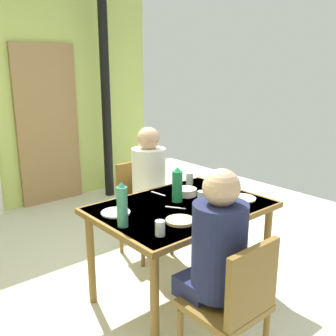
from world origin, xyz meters
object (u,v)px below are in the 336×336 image
at_px(chair_near_diner, 234,304).
at_px(person_far_diner, 150,176).
at_px(dining_table, 181,215).
at_px(serving_bowl_center, 186,192).
at_px(water_bottle_green_near, 177,185).
at_px(person_near_diner, 217,246).
at_px(water_bottle_green_far, 122,206).
at_px(chair_far_diner, 141,202).

xyz_separation_m(chair_near_diner, person_far_diner, (0.57, 1.46, 0.28)).
relative_size(dining_table, serving_bowl_center, 7.32).
bearing_deg(serving_bowl_center, chair_near_diner, -118.92).
distance_m(person_far_diner, water_bottle_green_near, 0.62).
relative_size(dining_table, person_near_diner, 1.62).
xyz_separation_m(water_bottle_green_near, serving_bowl_center, (0.15, 0.06, -0.10)).
relative_size(person_far_diner, serving_bowl_center, 4.53).
relative_size(chair_near_diner, water_bottle_green_far, 2.96).
bearing_deg(dining_table, serving_bowl_center, 38.76).
bearing_deg(water_bottle_green_far, person_far_diner, 42.62).
bearing_deg(water_bottle_green_near, serving_bowl_center, 23.00).
distance_m(person_far_diner, water_bottle_green_far, 1.04).
distance_m(chair_near_diner, chair_far_diner, 1.69).
xyz_separation_m(chair_near_diner, serving_bowl_center, (0.52, 0.94, 0.28)).
height_order(dining_table, person_far_diner, person_far_diner).
bearing_deg(chair_near_diner, water_bottle_green_near, 67.02).
height_order(water_bottle_green_near, serving_bowl_center, water_bottle_green_near).
relative_size(water_bottle_green_far, serving_bowl_center, 1.73).
bearing_deg(chair_far_diner, person_near_diner, 68.81).
bearing_deg(water_bottle_green_far, serving_bowl_center, 14.32).
bearing_deg(serving_bowl_center, person_near_diner, -122.86).
relative_size(chair_near_diner, chair_far_diner, 1.00).
bearing_deg(person_near_diner, water_bottle_green_near, 63.35).
xyz_separation_m(dining_table, chair_far_diner, (0.22, 0.80, -0.17)).
relative_size(dining_table, chair_near_diner, 1.43).
xyz_separation_m(dining_table, water_bottle_green_far, (-0.54, -0.04, 0.22)).
xyz_separation_m(person_far_diner, water_bottle_green_near, (-0.19, -0.58, 0.09)).
xyz_separation_m(water_bottle_green_near, water_bottle_green_far, (-0.57, -0.12, 0.01)).
bearing_deg(chair_near_diner, person_near_diner, 90.00).
bearing_deg(water_bottle_green_near, water_bottle_green_far, -168.06).
relative_size(chair_far_diner, water_bottle_green_near, 3.25).
height_order(chair_near_diner, serving_bowl_center, chair_near_diner).
bearing_deg(chair_far_diner, water_bottle_green_far, 47.71).
bearing_deg(serving_bowl_center, water_bottle_green_far, -165.68).
distance_m(dining_table, person_near_diner, 0.75).
xyz_separation_m(chair_far_diner, serving_bowl_center, (-0.05, -0.65, 0.28)).
bearing_deg(water_bottle_green_far, water_bottle_green_near, 11.94).
distance_m(chair_near_diner, water_bottle_green_near, 1.03).
xyz_separation_m(person_near_diner, water_bottle_green_far, (-0.20, 0.62, 0.11)).
xyz_separation_m(person_near_diner, serving_bowl_center, (0.52, 0.81, -0.01)).
xyz_separation_m(dining_table, water_bottle_green_near, (0.03, 0.08, 0.21)).
bearing_deg(person_far_diner, chair_near_diner, 68.81).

